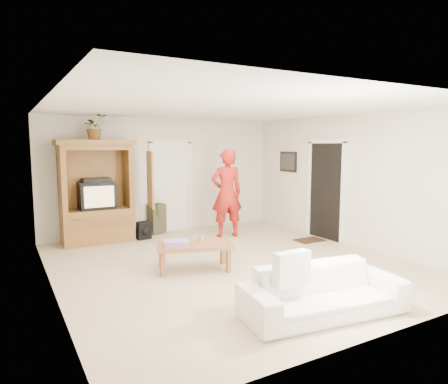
{
  "coord_description": "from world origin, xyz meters",
  "views": [
    {
      "loc": [
        -3.31,
        -5.66,
        2.0
      ],
      "look_at": [
        0.23,
        0.6,
        1.15
      ],
      "focal_mm": 32.0,
      "sensor_mm": 36.0,
      "label": 1
    }
  ],
  "objects_px": {
    "armoire": "(98,198)",
    "sofa": "(323,291)",
    "man": "(227,193)",
    "coffee_table": "(194,247)"
  },
  "relations": [
    {
      "from": "armoire",
      "to": "sofa",
      "type": "relative_size",
      "value": 1.07
    },
    {
      "from": "armoire",
      "to": "sofa",
      "type": "height_order",
      "value": "armoire"
    },
    {
      "from": "armoire",
      "to": "sofa",
      "type": "distance_m",
      "value": 5.22
    },
    {
      "from": "sofa",
      "to": "armoire",
      "type": "bearing_deg",
      "value": 114.75
    },
    {
      "from": "armoire",
      "to": "man",
      "type": "relative_size",
      "value": 1.1
    },
    {
      "from": "man",
      "to": "coffee_table",
      "type": "xyz_separation_m",
      "value": [
        -1.63,
        -1.78,
        -0.58
      ]
    },
    {
      "from": "armoire",
      "to": "man",
      "type": "bearing_deg",
      "value": -18.97
    },
    {
      "from": "armoire",
      "to": "sofa",
      "type": "bearing_deg",
      "value": -72.99
    },
    {
      "from": "sofa",
      "to": "man",
      "type": "bearing_deg",
      "value": 83.6
    },
    {
      "from": "coffee_table",
      "to": "man",
      "type": "bearing_deg",
      "value": 65.96
    }
  ]
}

